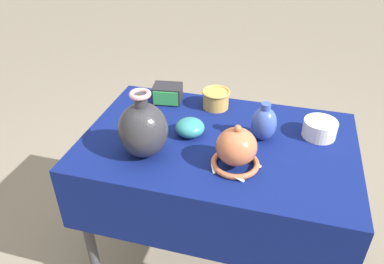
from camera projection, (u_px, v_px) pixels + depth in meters
The scene contains 9 objects.
ground_plane at pixel (213, 260), 1.97m from camera, with size 14.00×14.00×0.00m, color gray.
display_table at pixel (217, 159), 1.57m from camera, with size 1.11×0.73×0.77m.
vase_tall_bulbous at pixel (143, 129), 1.40m from camera, with size 0.19×0.19×0.27m.
vase_dome_bell at pixel (236, 150), 1.36m from camera, with size 0.19×0.20×0.18m.
mosaic_tile_box at pixel (167, 94), 1.79m from camera, with size 0.15×0.12×0.08m.
bowl_shallow_teal at pixel (190, 127), 1.55m from camera, with size 0.12×0.12×0.07m, color teal.
pot_squat_ivory at pixel (320, 129), 1.54m from camera, with size 0.14×0.14×0.07m, color white.
jar_round_cobalt at pixel (264, 123), 1.50m from camera, with size 0.10×0.10×0.16m.
cup_wide_ochre at pixel (216, 98), 1.74m from camera, with size 0.13×0.13×0.09m.
Camera 1 is at (0.23, -1.25, 1.65)m, focal length 35.00 mm.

